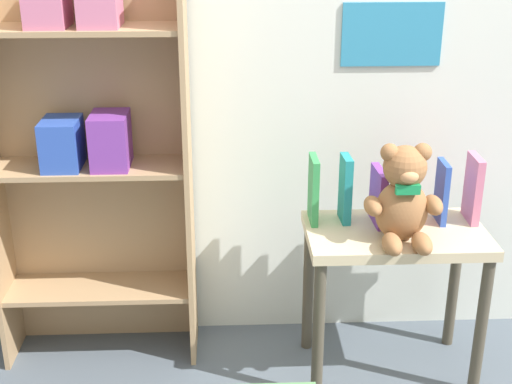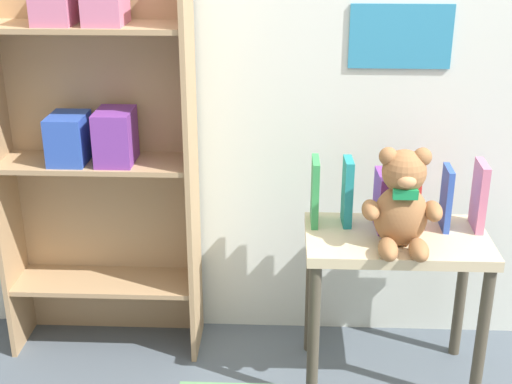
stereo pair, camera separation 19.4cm
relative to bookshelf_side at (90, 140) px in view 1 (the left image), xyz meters
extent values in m
cube|color=silver|center=(0.97, 0.14, 0.43)|extent=(4.80, 0.06, 2.50)
cube|color=teal|center=(1.05, 0.10, 0.34)|extent=(0.35, 0.01, 0.22)
cube|color=tan|center=(0.34, -0.04, -0.09)|extent=(0.02, 0.24, 1.47)
cube|color=tan|center=(0.00, 0.08, -0.09)|extent=(0.69, 0.02, 1.47)
cube|color=tan|center=(0.00, -0.04, -0.56)|extent=(0.66, 0.22, 0.02)
cube|color=tan|center=(0.00, -0.04, -0.09)|extent=(0.66, 0.22, 0.02)
cube|color=tan|center=(0.00, -0.04, 0.38)|extent=(0.66, 0.22, 0.02)
cube|color=#D17093|center=(-0.08, -0.05, 0.47)|extent=(0.12, 0.17, 0.14)
cube|color=#2D51B7|center=(-0.08, -0.05, 0.00)|extent=(0.12, 0.17, 0.17)
cube|color=purple|center=(0.08, -0.05, 0.01)|extent=(0.12, 0.17, 0.18)
cube|color=beige|center=(1.04, -0.20, -0.29)|extent=(0.61, 0.36, 0.04)
cylinder|color=#494233|center=(0.77, -0.35, -0.56)|extent=(0.04, 0.04, 0.52)
cylinder|color=#494233|center=(1.31, -0.35, -0.56)|extent=(0.04, 0.04, 0.52)
cylinder|color=#494233|center=(0.77, -0.05, -0.56)|extent=(0.04, 0.04, 0.52)
cylinder|color=#494233|center=(1.31, -0.05, -0.56)|extent=(0.04, 0.04, 0.52)
ellipsoid|color=#99663D|center=(1.03, -0.27, -0.17)|extent=(0.17, 0.13, 0.20)
sphere|color=#99663D|center=(1.03, -0.27, -0.02)|extent=(0.14, 0.14, 0.14)
sphere|color=#99663D|center=(0.98, -0.27, 0.03)|extent=(0.06, 0.06, 0.06)
sphere|color=#99663D|center=(1.09, -0.27, 0.03)|extent=(0.06, 0.06, 0.06)
ellipsoid|color=tan|center=(1.03, -0.33, -0.03)|extent=(0.06, 0.04, 0.04)
ellipsoid|color=#99663D|center=(0.94, -0.29, -0.14)|extent=(0.06, 0.11, 0.06)
ellipsoid|color=#99663D|center=(1.13, -0.29, -0.14)|extent=(0.06, 0.11, 0.06)
ellipsoid|color=#99663D|center=(0.99, -0.37, -0.24)|extent=(0.06, 0.12, 0.06)
ellipsoid|color=#99663D|center=(1.08, -0.37, -0.24)|extent=(0.06, 0.12, 0.06)
cube|color=#198E4C|center=(1.03, -0.33, -0.07)|extent=(0.08, 0.02, 0.03)
cube|color=#33934C|center=(0.77, -0.11, -0.15)|extent=(0.02, 0.13, 0.23)
cube|color=teal|center=(0.88, -0.11, -0.15)|extent=(0.03, 0.10, 0.23)
cube|color=purple|center=(0.99, -0.14, -0.17)|extent=(0.03, 0.15, 0.19)
cube|color=red|center=(1.09, -0.12, -0.17)|extent=(0.03, 0.15, 0.20)
cube|color=#2D51B7|center=(1.20, -0.13, -0.16)|extent=(0.02, 0.11, 0.22)
cube|color=#D17093|center=(1.31, -0.13, -0.15)|extent=(0.03, 0.13, 0.23)
camera|label=1|loc=(0.47, -2.36, 0.75)|focal=50.00mm
camera|label=2|loc=(0.66, -2.36, 0.75)|focal=50.00mm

